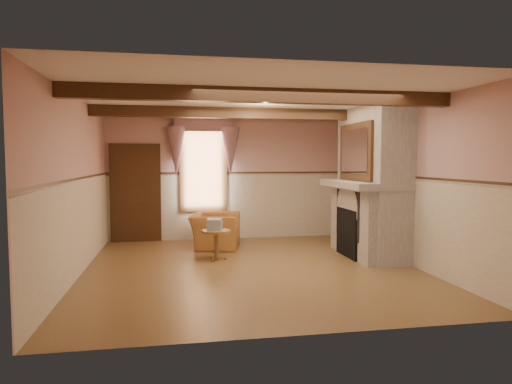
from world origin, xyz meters
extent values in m
cube|color=brown|center=(0.00, 0.00, 0.00)|extent=(5.50, 6.00, 0.01)
cube|color=silver|center=(0.00, 0.00, 2.80)|extent=(5.50, 6.00, 0.01)
cube|color=tan|center=(0.00, 3.00, 1.40)|extent=(5.50, 0.02, 2.80)
cube|color=tan|center=(0.00, -3.00, 1.40)|extent=(5.50, 0.02, 2.80)
cube|color=tan|center=(-2.75, 0.00, 1.40)|extent=(0.02, 6.00, 2.80)
cube|color=tan|center=(2.75, 0.00, 1.40)|extent=(0.02, 6.00, 2.80)
cube|color=black|center=(2.00, 0.60, 0.45)|extent=(0.20, 0.95, 0.90)
imported|color=#9E662D|center=(-0.43, 1.90, 0.35)|extent=(1.16, 1.26, 0.70)
cylinder|color=brown|center=(-0.52, 0.71, 0.28)|extent=(0.60, 0.60, 0.55)
cube|color=#B7AD8C|center=(-0.55, 0.74, 0.65)|extent=(0.31, 0.36, 0.20)
cube|color=silver|center=(-0.20, 2.70, 0.30)|extent=(0.71, 0.44, 0.60)
imported|color=brown|center=(2.24, 0.40, 1.46)|extent=(0.32, 0.32, 0.08)
cube|color=black|center=(2.24, 1.13, 1.52)|extent=(0.14, 0.24, 0.20)
cylinder|color=#B87F33|center=(2.24, 1.26, 1.56)|extent=(0.11, 0.11, 0.28)
cylinder|color=#A5142B|center=(2.24, -0.16, 1.50)|extent=(0.06, 0.06, 0.16)
cylinder|color=gold|center=(2.24, 0.22, 1.48)|extent=(0.06, 0.06, 0.12)
cube|color=gray|center=(2.42, 0.60, 1.40)|extent=(0.85, 2.00, 2.80)
cube|color=gray|center=(2.24, 0.60, 1.36)|extent=(1.05, 2.05, 0.12)
cube|color=silver|center=(2.06, 0.60, 1.97)|extent=(0.06, 1.44, 1.04)
cube|color=black|center=(-2.10, 2.94, 1.05)|extent=(1.10, 0.10, 2.10)
cube|color=white|center=(-0.60, 2.97, 1.65)|extent=(1.06, 0.08, 2.02)
cube|color=gray|center=(-0.60, 2.88, 2.25)|extent=(1.30, 0.14, 1.40)
cube|color=black|center=(0.00, -1.20, 2.70)|extent=(5.50, 0.18, 0.20)
cube|color=black|center=(0.00, 1.20, 2.70)|extent=(5.50, 0.18, 0.20)
camera|label=1|loc=(-1.26, -7.44, 1.81)|focal=32.00mm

